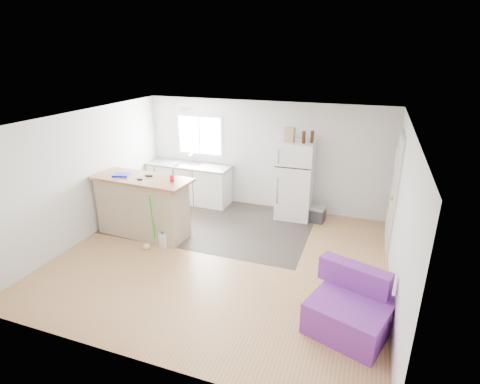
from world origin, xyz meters
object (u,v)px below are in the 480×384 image
at_px(cooler, 314,213).
at_px(purple_seat, 350,309).
at_px(cleaner_jug, 163,240).
at_px(mop, 149,237).
at_px(cardboard_box, 290,135).
at_px(blue_tray, 122,175).
at_px(peninsula, 143,206).
at_px(red_cup, 172,178).
at_px(bottle_left, 304,137).
at_px(bottle_right, 312,137).
at_px(kitchen_cabinets, 189,182).
at_px(refrigerator, 295,180).

xyz_separation_m(cooler, purple_seat, (0.96, -3.13, 0.11)).
height_order(cooler, cleaner_jug, cooler).
height_order(mop, cardboard_box, cardboard_box).
height_order(mop, blue_tray, blue_tray).
distance_m(peninsula, purple_seat, 4.25).
relative_size(purple_seat, blue_tray, 3.92).
xyz_separation_m(peninsula, cooler, (3.04, 1.72, -0.42)).
xyz_separation_m(red_cup, bottle_left, (2.05, 1.71, 0.55)).
bearing_deg(cleaner_jug, mop, -121.12).
distance_m(mop, bottle_right, 3.71).
xyz_separation_m(kitchen_cabinets, peninsula, (-0.04, -1.87, 0.13)).
bearing_deg(bottle_left, mop, -136.28).
bearing_deg(blue_tray, mop, -30.17).
relative_size(peninsula, blue_tray, 6.51).
bearing_deg(mop, peninsula, 102.57).
height_order(refrigerator, red_cup, refrigerator).
relative_size(blue_tray, bottle_right, 1.20).
relative_size(mop, cardboard_box, 3.74).
xyz_separation_m(cleaner_jug, cardboard_box, (1.82, 2.09, 1.67)).
bearing_deg(bottle_right, mop, -137.02).
distance_m(blue_tray, bottle_left, 3.61).
relative_size(kitchen_cabinets, purple_seat, 1.75).
xyz_separation_m(refrigerator, cardboard_box, (-0.15, -0.07, 0.98)).
distance_m(cooler, red_cup, 3.11).
bearing_deg(red_cup, cleaner_jug, -99.79).
bearing_deg(cooler, kitchen_cabinets, -174.99).
distance_m(kitchen_cabinets, peninsula, 1.87).
height_order(cooler, red_cup, red_cup).
bearing_deg(blue_tray, purple_seat, -17.36).
relative_size(purple_seat, bottle_right, 4.70).
relative_size(cooler, bottle_left, 1.93).
height_order(refrigerator, bottle_right, bottle_right).
relative_size(cooler, red_cup, 4.01).
distance_m(cleaner_jug, bottle_right, 3.53).
bearing_deg(cardboard_box, blue_tray, -147.61).
distance_m(mop, bottle_left, 3.56).
relative_size(red_cup, blue_tray, 0.40).
bearing_deg(bottle_right, bottle_left, -150.62).
bearing_deg(bottle_right, purple_seat, -70.69).
distance_m(peninsula, blue_tray, 0.71).
height_order(kitchen_cabinets, cleaner_jug, kitchen_cabinets).
xyz_separation_m(cooler, cardboard_box, (-0.61, 0.02, 1.63)).
xyz_separation_m(mop, bottle_left, (2.32, 2.21, 1.55)).
bearing_deg(purple_seat, bottle_left, 130.70).
xyz_separation_m(cooler, mop, (-2.64, -2.21, 0.06)).
bearing_deg(bottle_right, peninsula, -147.79).
xyz_separation_m(cleaner_jug, red_cup, (0.06, 0.36, 1.10)).
height_order(purple_seat, red_cup, red_cup).
height_order(refrigerator, cooler, refrigerator).
distance_m(kitchen_cabinets, purple_seat, 5.14).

